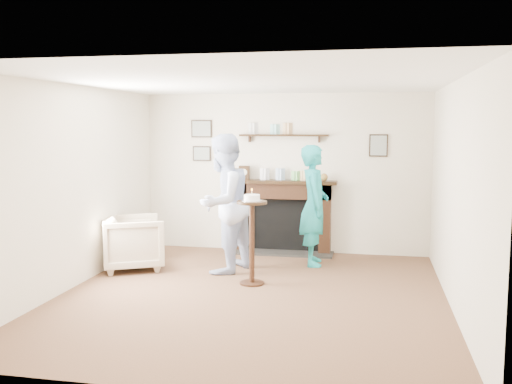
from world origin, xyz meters
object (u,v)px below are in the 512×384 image
at_px(woman, 313,264).
at_px(armchair, 134,269).
at_px(pedestal_table, 252,226).
at_px(man, 224,271).

bearing_deg(woman, armchair, 98.07).
height_order(armchair, pedestal_table, pedestal_table).
xyz_separation_m(armchair, woman, (2.46, 0.76, 0.00)).
distance_m(man, woman, 1.35).
bearing_deg(man, pedestal_table, 62.50).
bearing_deg(pedestal_table, armchair, 166.49).
xyz_separation_m(man, woman, (1.17, 0.66, 0.00)).
relative_size(woman, pedestal_table, 1.42).
relative_size(armchair, man, 0.43).
height_order(armchair, woman, woman).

